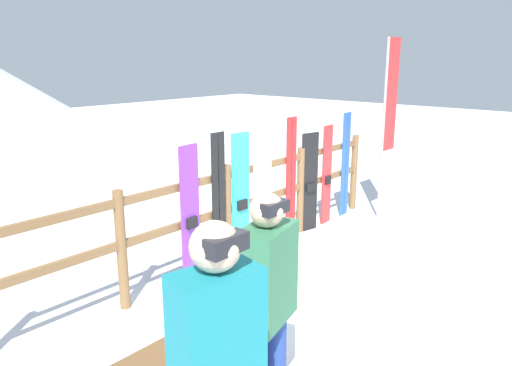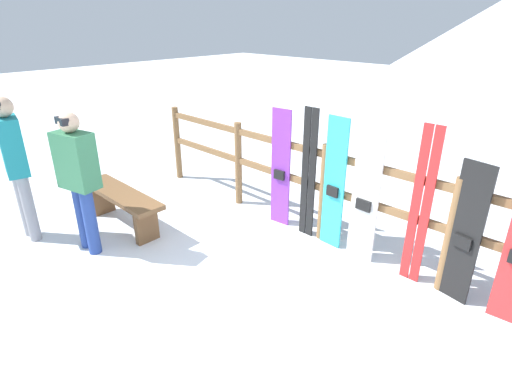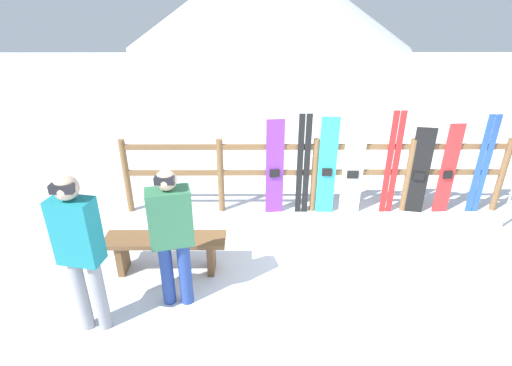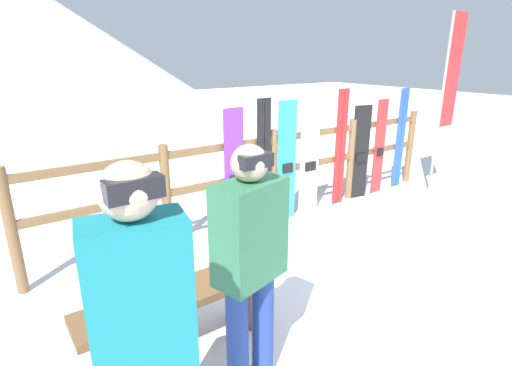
{
  "view_description": "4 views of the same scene",
  "coord_description": "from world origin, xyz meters",
  "views": [
    {
      "loc": [
        -3.99,
        -2.23,
        2.42
      ],
      "look_at": [
        -0.22,
        1.03,
        1.14
      ],
      "focal_mm": 35.0,
      "sensor_mm": 36.0,
      "label": 1
    },
    {
      "loc": [
        2.4,
        -2.0,
        2.54
      ],
      "look_at": [
        -0.45,
        0.98,
        0.81
      ],
      "focal_mm": 28.0,
      "sensor_mm": 36.0,
      "label": 2
    },
    {
      "loc": [
        -0.94,
        -3.93,
        3.18
      ],
      "look_at": [
        -0.91,
        0.9,
        0.85
      ],
      "focal_mm": 28.0,
      "sensor_mm": 36.0,
      "label": 3
    },
    {
      "loc": [
        -3.01,
        -2.19,
        2.11
      ],
      "look_at": [
        -0.83,
        0.89,
        0.88
      ],
      "focal_mm": 28.0,
      "sensor_mm": 36.0,
      "label": 4
    }
  ],
  "objects": [
    {
      "name": "fence",
      "position": [
        0.0,
        1.67,
        0.72
      ],
      "size": [
        5.92,
        0.1,
        1.2
      ],
      "color": "brown",
      "rests_on": "ground"
    },
    {
      "name": "snowboard_cyan",
      "position": [
        0.17,
        1.61,
        0.78
      ],
      "size": [
        0.27,
        0.06,
        1.56
      ],
      "color": "#2DBFCC",
      "rests_on": "ground"
    },
    {
      "name": "snowboard_purple",
      "position": [
        -0.62,
        1.61,
        0.76
      ],
      "size": [
        0.27,
        0.08,
        1.53
      ],
      "color": "purple",
      "rests_on": "ground"
    },
    {
      "name": "snowboard_white",
      "position": [
        0.57,
        1.61,
        0.73
      ],
      "size": [
        0.31,
        0.06,
        1.47
      ],
      "color": "white",
      "rests_on": "ground"
    },
    {
      "name": "person_plaid_green",
      "position": [
        -1.8,
        -0.42,
        0.94
      ],
      "size": [
        0.49,
        0.35,
        1.63
      ],
      "color": "navy",
      "rests_on": "ground"
    },
    {
      "name": "person_teal",
      "position": [
        -2.59,
        -0.79,
        1.02
      ],
      "size": [
        0.44,
        0.3,
        1.74
      ],
      "color": "gray",
      "rests_on": "ground"
    },
    {
      "name": "snowboard_black_stripe",
      "position": [
        1.59,
        1.61,
        0.69
      ],
      "size": [
        0.29,
        0.1,
        1.4
      ],
      "color": "black",
      "rests_on": "ground"
    },
    {
      "name": "ski_pair_black",
      "position": [
        -0.19,
        1.62,
        0.8
      ],
      "size": [
        0.19,
        0.02,
        1.61
      ],
      "color": "black",
      "rests_on": "ground"
    },
    {
      "name": "bench",
      "position": [
        -2.02,
        0.14,
        0.36
      ],
      "size": [
        1.47,
        0.36,
        0.49
      ],
      "color": "brown",
      "rests_on": "ground"
    },
    {
      "name": "ground_plane",
      "position": [
        0.0,
        0.0,
        0.0
      ],
      "size": [
        40.0,
        40.0,
        0.0
      ],
      "primitive_type": "plane",
      "color": "white"
    },
    {
      "name": "ski_pair_red",
      "position": [
        1.16,
        1.62,
        0.83
      ],
      "size": [
        0.19,
        0.02,
        1.65
      ],
      "color": "red",
      "rests_on": "ground"
    }
  ]
}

